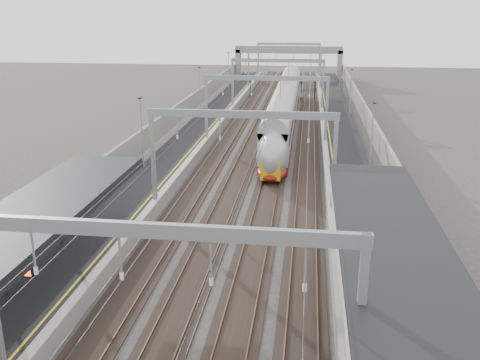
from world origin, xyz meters
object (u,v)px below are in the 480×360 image
(bench, at_px, (393,259))
(signal_green, at_px, (250,84))
(overbridge, at_px, (289,54))
(train, at_px, (284,112))

(bench, height_order, signal_green, signal_green)
(overbridge, xyz_separation_m, signal_green, (-5.20, -25.29, -2.89))
(train, height_order, bench, train)
(overbridge, bearing_deg, signal_green, -101.62)
(overbridge, distance_m, signal_green, 25.98)
(train, relative_size, signal_green, 14.06)
(train, bearing_deg, overbridge, 91.77)
(overbridge, relative_size, bench, 10.79)
(overbridge, height_order, train, overbridge)
(bench, bearing_deg, overbridge, 95.96)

